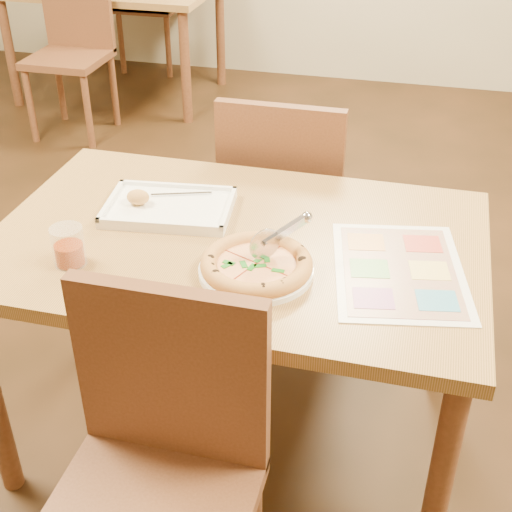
% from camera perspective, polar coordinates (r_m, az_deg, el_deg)
% --- Properties ---
extents(dining_table, '(1.30, 0.85, 0.72)m').
position_cam_1_polar(dining_table, '(1.93, -1.51, -0.63)').
color(dining_table, '#A77843').
rests_on(dining_table, ground).
extents(chair_near, '(0.42, 0.42, 0.47)m').
position_cam_1_polar(chair_near, '(1.54, -7.72, -14.75)').
color(chair_near, brown).
rests_on(chair_near, ground).
extents(chair_far, '(0.42, 0.42, 0.47)m').
position_cam_1_polar(chair_far, '(2.47, 2.29, 5.44)').
color(chair_far, brown).
rests_on(chair_far, ground).
extents(bg_chair_near, '(0.42, 0.42, 0.47)m').
position_cam_1_polar(bg_chair_near, '(4.42, -14.45, 16.83)').
color(bg_chair_near, brown).
rests_on(bg_chair_near, ground).
extents(plate, '(0.36, 0.36, 0.02)m').
position_cam_1_polar(plate, '(1.74, 0.00, -1.18)').
color(plate, white).
rests_on(plate, dining_table).
extents(pizza, '(0.27, 0.27, 0.04)m').
position_cam_1_polar(pizza, '(1.72, 0.04, -0.68)').
color(pizza, '#DF9D4C').
rests_on(pizza, plate).
extents(pizza_cutter, '(0.13, 0.12, 0.09)m').
position_cam_1_polar(pizza_cutter, '(1.72, 1.83, 1.66)').
color(pizza_cutter, silver).
rests_on(pizza_cutter, pizza).
extents(appetizer_tray, '(0.37, 0.28, 0.06)m').
position_cam_1_polar(appetizer_tray, '(2.01, -7.15, 3.83)').
color(appetizer_tray, white).
rests_on(appetizer_tray, dining_table).
extents(glass_tumbler, '(0.08, 0.08, 0.10)m').
position_cam_1_polar(glass_tumbler, '(1.81, -14.76, 0.60)').
color(glass_tumbler, maroon).
rests_on(glass_tumbler, dining_table).
extents(menu, '(0.39, 0.49, 0.00)m').
position_cam_1_polar(menu, '(1.78, 11.39, -1.12)').
color(menu, white).
rests_on(menu, dining_table).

